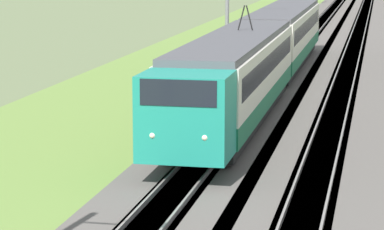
% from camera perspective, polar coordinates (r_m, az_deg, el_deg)
% --- Properties ---
extents(ballast_main, '(240.00, 4.40, 0.30)m').
position_cam_1_polar(ballast_main, '(58.02, 5.99, 3.18)').
color(ballast_main, '#605B56').
rests_on(ballast_main, ground).
extents(ballast_adjacent, '(240.00, 4.40, 0.30)m').
position_cam_1_polar(ballast_adjacent, '(57.76, 9.85, 3.05)').
color(ballast_adjacent, '#605B56').
rests_on(ballast_adjacent, ground).
extents(track_main, '(240.00, 1.57, 0.45)m').
position_cam_1_polar(track_main, '(58.02, 5.99, 3.19)').
color(track_main, '#4C4238').
rests_on(track_main, ground).
extents(track_adjacent, '(240.00, 1.57, 0.45)m').
position_cam_1_polar(track_adjacent, '(57.76, 9.85, 3.06)').
color(track_adjacent, '#4C4238').
rests_on(track_adjacent, ground).
extents(grass_verge, '(240.00, 9.45, 0.12)m').
position_cam_1_polar(grass_verge, '(59.07, -0.52, 3.27)').
color(grass_verge, olive).
rests_on(grass_verge, ground).
extents(passenger_train, '(39.29, 2.90, 4.97)m').
position_cam_1_polar(passenger_train, '(46.06, 4.54, 4.07)').
color(passenger_train, teal).
rests_on(passenger_train, ground).
extents(catenary_mast_mid, '(0.22, 2.56, 8.84)m').
position_cam_1_polar(catenary_mast_mid, '(51.06, 2.28, 7.23)').
color(catenary_mast_mid, slate).
rests_on(catenary_mast_mid, ground).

